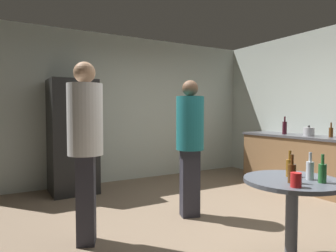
{
  "coord_description": "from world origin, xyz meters",
  "views": [
    {
      "loc": [
        -2.2,
        -2.71,
        1.31
      ],
      "look_at": [
        -0.24,
        0.68,
        1.11
      ],
      "focal_mm": 32.29,
      "sensor_mm": 36.0,
      "label": 1
    }
  ],
  "objects_px": {
    "beer_bottle_amber": "(290,167)",
    "beer_bottle_green": "(322,172)",
    "kettle": "(309,132)",
    "beer_bottle_on_counter": "(331,132)",
    "beer_bottle_clear": "(310,170)",
    "wine_bottle_on_counter": "(285,127)",
    "person_in_teal_shirt": "(190,137)",
    "beer_bottle_brown": "(292,173)",
    "refrigerator": "(73,137)",
    "person_in_white_shirt": "(85,138)",
    "plastic_cup_red": "(296,180)",
    "foreground_table": "(292,191)"
  },
  "relations": [
    {
      "from": "beer_bottle_amber",
      "to": "beer_bottle_green",
      "type": "relative_size",
      "value": 1.0
    },
    {
      "from": "kettle",
      "to": "beer_bottle_amber",
      "type": "height_order",
      "value": "kettle"
    },
    {
      "from": "beer_bottle_on_counter",
      "to": "beer_bottle_clear",
      "type": "distance_m",
      "value": 2.55
    },
    {
      "from": "wine_bottle_on_counter",
      "to": "person_in_teal_shirt",
      "type": "bearing_deg",
      "value": -168.29
    },
    {
      "from": "kettle",
      "to": "beer_bottle_on_counter",
      "type": "xyz_separation_m",
      "value": [
        0.08,
        -0.32,
        0.01
      ]
    },
    {
      "from": "kettle",
      "to": "person_in_teal_shirt",
      "type": "relative_size",
      "value": 0.14
    },
    {
      "from": "beer_bottle_clear",
      "to": "beer_bottle_amber",
      "type": "bearing_deg",
      "value": 105.47
    },
    {
      "from": "beer_bottle_amber",
      "to": "beer_bottle_clear",
      "type": "bearing_deg",
      "value": -74.53
    },
    {
      "from": "beer_bottle_brown",
      "to": "person_in_teal_shirt",
      "type": "bearing_deg",
      "value": 88.28
    },
    {
      "from": "beer_bottle_clear",
      "to": "refrigerator",
      "type": "bearing_deg",
      "value": 109.52
    },
    {
      "from": "beer_bottle_green",
      "to": "person_in_white_shirt",
      "type": "height_order",
      "value": "person_in_white_shirt"
    },
    {
      "from": "beer_bottle_on_counter",
      "to": "kettle",
      "type": "bearing_deg",
      "value": 103.54
    },
    {
      "from": "refrigerator",
      "to": "plastic_cup_red",
      "type": "height_order",
      "value": "refrigerator"
    },
    {
      "from": "wine_bottle_on_counter",
      "to": "beer_bottle_brown",
      "type": "relative_size",
      "value": 1.35
    },
    {
      "from": "beer_bottle_brown",
      "to": "beer_bottle_green",
      "type": "xyz_separation_m",
      "value": [
        0.21,
        -0.12,
        0.0
      ]
    },
    {
      "from": "beer_bottle_brown",
      "to": "beer_bottle_green",
      "type": "height_order",
      "value": "same"
    },
    {
      "from": "plastic_cup_red",
      "to": "person_in_teal_shirt",
      "type": "relative_size",
      "value": 0.07
    },
    {
      "from": "refrigerator",
      "to": "beer_bottle_green",
      "type": "bearing_deg",
      "value": -71.31
    },
    {
      "from": "wine_bottle_on_counter",
      "to": "beer_bottle_green",
      "type": "height_order",
      "value": "wine_bottle_on_counter"
    },
    {
      "from": "wine_bottle_on_counter",
      "to": "beer_bottle_brown",
      "type": "distance_m",
      "value": 3.11
    },
    {
      "from": "beer_bottle_brown",
      "to": "plastic_cup_red",
      "type": "height_order",
      "value": "beer_bottle_brown"
    },
    {
      "from": "kettle",
      "to": "foreground_table",
      "type": "bearing_deg",
      "value": -147.65
    },
    {
      "from": "kettle",
      "to": "plastic_cup_red",
      "type": "distance_m",
      "value": 2.98
    },
    {
      "from": "beer_bottle_brown",
      "to": "beer_bottle_green",
      "type": "bearing_deg",
      "value": -28.82
    },
    {
      "from": "foreground_table",
      "to": "plastic_cup_red",
      "type": "xyz_separation_m",
      "value": [
        -0.21,
        -0.19,
        0.16
      ]
    },
    {
      "from": "beer_bottle_on_counter",
      "to": "beer_bottle_clear",
      "type": "height_order",
      "value": "beer_bottle_on_counter"
    },
    {
      "from": "wine_bottle_on_counter",
      "to": "beer_bottle_clear",
      "type": "bearing_deg",
      "value": -137.22
    },
    {
      "from": "beer_bottle_on_counter",
      "to": "beer_bottle_clear",
      "type": "bearing_deg",
      "value": -151.77
    },
    {
      "from": "beer_bottle_clear",
      "to": "plastic_cup_red",
      "type": "xyz_separation_m",
      "value": [
        -0.32,
        -0.1,
        -0.03
      ]
    },
    {
      "from": "beer_bottle_green",
      "to": "person_in_teal_shirt",
      "type": "relative_size",
      "value": 0.14
    },
    {
      "from": "beer_bottle_amber",
      "to": "beer_bottle_green",
      "type": "bearing_deg",
      "value": -83.74
    },
    {
      "from": "wine_bottle_on_counter",
      "to": "person_in_teal_shirt",
      "type": "height_order",
      "value": "person_in_teal_shirt"
    },
    {
      "from": "beer_bottle_green",
      "to": "person_in_white_shirt",
      "type": "xyz_separation_m",
      "value": [
        -1.49,
        1.49,
        0.23
      ]
    },
    {
      "from": "person_in_white_shirt",
      "to": "person_in_teal_shirt",
      "type": "height_order",
      "value": "person_in_white_shirt"
    },
    {
      "from": "beer_bottle_on_counter",
      "to": "foreground_table",
      "type": "height_order",
      "value": "beer_bottle_on_counter"
    },
    {
      "from": "foreground_table",
      "to": "beer_bottle_brown",
      "type": "distance_m",
      "value": 0.24
    },
    {
      "from": "person_in_white_shirt",
      "to": "person_in_teal_shirt",
      "type": "xyz_separation_m",
      "value": [
        1.32,
        0.13,
        -0.06
      ]
    },
    {
      "from": "refrigerator",
      "to": "person_in_teal_shirt",
      "type": "bearing_deg",
      "value": -61.42
    },
    {
      "from": "foreground_table",
      "to": "beer_bottle_amber",
      "type": "xyz_separation_m",
      "value": [
        0.06,
        0.08,
        0.19
      ]
    },
    {
      "from": "foreground_table",
      "to": "beer_bottle_amber",
      "type": "height_order",
      "value": "beer_bottle_amber"
    },
    {
      "from": "beer_bottle_on_counter",
      "to": "person_in_white_shirt",
      "type": "xyz_separation_m",
      "value": [
        -3.75,
        0.17,
        0.06
      ]
    },
    {
      "from": "beer_bottle_on_counter",
      "to": "person_in_white_shirt",
      "type": "bearing_deg",
      "value": 177.41
    },
    {
      "from": "refrigerator",
      "to": "beer_bottle_brown",
      "type": "distance_m",
      "value": 3.48
    },
    {
      "from": "beer_bottle_brown",
      "to": "person_in_white_shirt",
      "type": "relative_size",
      "value": 0.13
    },
    {
      "from": "foreground_table",
      "to": "person_in_teal_shirt",
      "type": "bearing_deg",
      "value": 93.09
    },
    {
      "from": "foreground_table",
      "to": "plastic_cup_red",
      "type": "distance_m",
      "value": 0.33
    },
    {
      "from": "person_in_teal_shirt",
      "to": "beer_bottle_amber",
      "type": "bearing_deg",
      "value": 22.93
    },
    {
      "from": "wine_bottle_on_counter",
      "to": "beer_bottle_green",
      "type": "bearing_deg",
      "value": -135.75
    },
    {
      "from": "beer_bottle_amber",
      "to": "beer_bottle_clear",
      "type": "xyz_separation_m",
      "value": [
        0.05,
        -0.16,
        0.0
      ]
    },
    {
      "from": "beer_bottle_on_counter",
      "to": "beer_bottle_green",
      "type": "relative_size",
      "value": 1.0
    }
  ]
}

